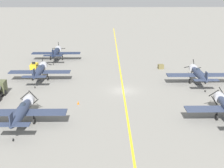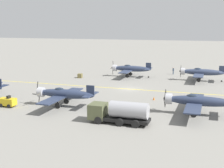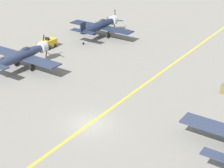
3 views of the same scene
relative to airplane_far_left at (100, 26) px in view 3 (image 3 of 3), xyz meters
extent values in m
plane|color=gray|center=(15.59, -23.38, -2.01)|extent=(400.00, 400.00, 0.00)
cube|color=yellow|center=(15.59, -23.38, -2.01)|extent=(0.30, 160.00, 0.01)
ellipsoid|color=#1C263F|center=(0.00, -0.41, 0.04)|extent=(1.50, 9.50, 1.42)
cylinder|color=#B7B7BC|center=(0.00, 4.04, 0.04)|extent=(1.58, 0.90, 1.58)
ellipsoid|color=#232D3D|center=(0.00, 0.73, 0.60)|extent=(0.80, 1.70, 0.76)
cube|color=#1C263F|center=(0.00, 0.35, -0.30)|extent=(12.00, 2.10, 0.16)
cube|color=#1C263F|center=(0.00, -4.50, 0.19)|extent=(4.40, 1.10, 0.12)
cube|color=#1C263F|center=(0.00, -4.50, 0.84)|extent=(0.14, 1.30, 1.60)
sphere|color=black|center=(0.00, 4.54, 0.04)|extent=(0.56, 0.56, 0.56)
cube|color=black|center=(-0.07, 4.54, -0.83)|extent=(0.28, 0.06, 1.76)
cube|color=black|center=(0.87, 4.54, -0.03)|extent=(1.76, 0.06, 0.28)
cube|color=black|center=(0.07, 4.54, 0.91)|extent=(0.28, 0.06, 1.76)
cube|color=black|center=(-0.87, 4.54, 0.11)|extent=(1.76, 0.06, 0.28)
cylinder|color=black|center=(-1.50, 0.35, -0.93)|extent=(0.14, 0.14, 1.26)
cylinder|color=black|center=(-1.50, 0.35, -1.56)|extent=(0.22, 0.90, 0.90)
cylinder|color=black|center=(1.50, 0.35, -0.93)|extent=(0.14, 0.14, 1.26)
cylinder|color=black|center=(1.50, 0.35, -1.56)|extent=(0.22, 0.90, 0.90)
cylinder|color=black|center=(0.00, -4.56, -1.83)|extent=(0.12, 0.36, 0.36)
ellipsoid|color=#29334C|center=(-0.59, -17.59, 0.04)|extent=(1.50, 9.50, 1.42)
cylinder|color=#B7B7BC|center=(-0.59, -13.14, 0.04)|extent=(1.58, 0.90, 1.58)
ellipsoid|color=#232D3D|center=(-0.59, -16.45, 0.60)|extent=(0.80, 1.70, 0.76)
cube|color=#29334C|center=(-0.59, -16.83, -0.30)|extent=(12.00, 2.10, 0.16)
sphere|color=black|center=(-0.59, -12.64, 0.04)|extent=(0.56, 0.56, 0.56)
cube|color=black|center=(0.25, -12.64, 0.28)|extent=(1.72, 0.06, 0.62)
cube|color=black|center=(-0.83, -12.64, 0.88)|extent=(0.62, 0.06, 1.72)
cube|color=black|center=(-1.43, -12.64, -0.20)|extent=(1.72, 0.06, 0.62)
cube|color=black|center=(-0.35, -12.64, -0.80)|extent=(0.62, 0.06, 1.72)
cylinder|color=black|center=(-2.09, -16.83, -0.93)|extent=(0.14, 0.14, 1.26)
cylinder|color=black|center=(-2.09, -16.83, -1.56)|extent=(0.22, 0.90, 0.90)
cylinder|color=black|center=(0.91, -16.83, -0.93)|extent=(0.14, 0.14, 1.26)
cylinder|color=black|center=(0.91, -16.83, -1.56)|extent=(0.22, 0.90, 0.90)
cube|color=gold|center=(-3.54, -8.83, -1.21)|extent=(1.40, 2.60, 1.10)
cube|color=black|center=(-3.54, -9.09, -0.44)|extent=(0.70, 0.36, 0.44)
cylinder|color=black|center=(-4.23, -8.12, -1.71)|extent=(0.20, 0.60, 0.60)
cylinder|color=black|center=(-2.86, -8.12, -1.71)|extent=(0.20, 0.60, 0.60)
cylinder|color=black|center=(-4.23, -9.55, -1.71)|extent=(0.20, 0.60, 0.60)
cylinder|color=black|center=(-2.86, -9.55, -1.71)|extent=(0.20, 0.60, 0.60)
camera|label=1|loc=(12.71, -76.20, 16.49)|focal=50.00mm
camera|label=2|loc=(-43.46, -39.29, 10.68)|focal=50.00mm
camera|label=3|loc=(36.00, -49.29, 18.30)|focal=60.00mm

